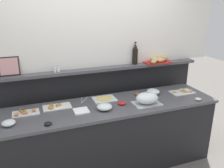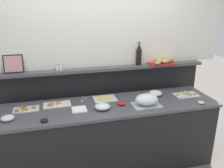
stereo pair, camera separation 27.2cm
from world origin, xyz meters
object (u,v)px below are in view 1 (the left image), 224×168
object	(u,v)px
salt_shaker	(55,69)
condiment_bowl_teal	(122,103)
condiment_bowl_red	(138,94)
serving_tongs	(83,100)
cold_cuts_platter	(104,99)
sandwich_platter_rear	(56,107)
framed_picture	(9,66)
condiment_bowl_dark	(198,99)
sandwich_platter_side	(25,113)
condiment_bowl_cream	(48,124)
glass_bowl_medium	(153,92)
glass_bowl_small	(105,107)
glass_bowl_large	(9,123)
napkin_stack	(81,111)
serving_cloche	(147,99)
sandwich_platter_front	(182,92)
wine_bottle_dark	(135,54)
bread_basket	(158,60)
pepper_shaker	(58,68)

from	to	relation	value
salt_shaker	condiment_bowl_teal	bearing A→B (deg)	-34.15
condiment_bowl_red	serving_tongs	world-z (taller)	condiment_bowl_red
cold_cuts_platter	condiment_bowl_red	size ratio (longest dim) A/B	3.45
sandwich_platter_rear	condiment_bowl_teal	bearing A→B (deg)	-13.87
framed_picture	condiment_bowl_dark	bearing A→B (deg)	-18.49
sandwich_platter_side	condiment_bowl_cream	bearing A→B (deg)	-58.55
glass_bowl_medium	glass_bowl_small	size ratio (longest dim) A/B	0.98
glass_bowl_large	napkin_stack	distance (m)	0.77
serving_cloche	serving_tongs	bearing A→B (deg)	152.75
napkin_stack	serving_tongs	bearing A→B (deg)	72.74
sandwich_platter_rear	framed_picture	distance (m)	0.74
condiment_bowl_red	salt_shaker	bearing A→B (deg)	165.18
condiment_bowl_cream	condiment_bowl_teal	bearing A→B (deg)	13.05
sandwich_platter_front	condiment_bowl_teal	bearing A→B (deg)	-175.38
sandwich_platter_rear	glass_bowl_small	size ratio (longest dim) A/B	1.82
condiment_bowl_teal	serving_tongs	bearing A→B (deg)	147.38
serving_cloche	condiment_bowl_red	xyz separation A→B (m)	(0.03, 0.31, -0.06)
sandwich_platter_side	glass_bowl_small	size ratio (longest dim) A/B	1.61
glass_bowl_small	salt_shaker	world-z (taller)	salt_shaker
serving_cloche	condiment_bowl_dark	bearing A→B (deg)	-9.82
condiment_bowl_teal	wine_bottle_dark	distance (m)	0.81
glass_bowl_small	condiment_bowl_teal	distance (m)	0.26
glass_bowl_medium	framed_picture	size ratio (longest dim) A/B	0.75
sandwich_platter_rear	condiment_bowl_dark	xyz separation A→B (m)	(1.75, -0.41, 0.01)
condiment_bowl_cream	cold_cuts_platter	bearing A→B (deg)	29.78
sandwich_platter_rear	salt_shaker	distance (m)	0.49
wine_bottle_dark	napkin_stack	bearing A→B (deg)	-149.91
serving_cloche	framed_picture	xyz separation A→B (m)	(-1.54, 0.63, 0.39)
glass_bowl_medium	condiment_bowl_teal	xyz separation A→B (m)	(-0.53, -0.17, -0.01)
napkin_stack	condiment_bowl_teal	bearing A→B (deg)	2.50
condiment_bowl_teal	wine_bottle_dark	bearing A→B (deg)	51.54
sandwich_platter_side	serving_cloche	distance (m)	1.44
glass_bowl_medium	framed_picture	xyz separation A→B (m)	(-1.78, 0.36, 0.44)
sandwich_platter_front	framed_picture	world-z (taller)	framed_picture
framed_picture	sandwich_platter_front	bearing A→B (deg)	-11.63
sandwich_platter_side	cold_cuts_platter	world-z (taller)	sandwich_platter_side
bread_basket	sandwich_platter_rear	bearing A→B (deg)	-169.17
condiment_bowl_teal	salt_shaker	size ratio (longest dim) A/B	1.17
condiment_bowl_red	serving_tongs	distance (m)	0.75
sandwich_platter_rear	condiment_bowl_cream	size ratio (longest dim) A/B	4.13
glass_bowl_small	napkin_stack	size ratio (longest dim) A/B	1.07
napkin_stack	framed_picture	bearing A→B (deg)	143.03
cold_cuts_platter	bread_basket	size ratio (longest dim) A/B	0.73
glass_bowl_medium	framed_picture	distance (m)	1.87
condiment_bowl_red	framed_picture	size ratio (longest dim) A/B	0.35
serving_cloche	condiment_bowl_dark	xyz separation A→B (m)	(0.68, -0.12, -0.06)
bread_basket	sandwich_platter_side	bearing A→B (deg)	-169.79
condiment_bowl_dark	pepper_shaker	xyz separation A→B (m)	(-1.65, 0.71, 0.38)
condiment_bowl_cream	condiment_bowl_red	bearing A→B (deg)	19.09
condiment_bowl_cream	glass_bowl_medium	bearing A→B (deg)	14.78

